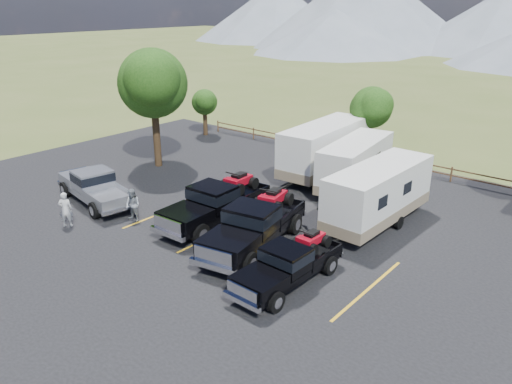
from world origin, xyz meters
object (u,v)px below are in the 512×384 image
Objects in this scene: rig_left at (217,202)px; trailer_right at (378,195)px; trailer_center at (355,164)px; person_a at (66,209)px; rig_center at (255,224)px; pickup_silver at (95,187)px; person_b at (133,205)px; rig_right at (289,263)px; tree_big_nw at (153,83)px; trailer_left at (325,149)px.

trailer_right reaches higher than rig_left.
person_a is (-8.35, -13.84, -0.63)m from trailer_center.
trailer_center is at bearing 80.68° from rig_center.
person_b is at bearing 97.28° from pickup_silver.
person_a is at bearing -128.52° from trailer_center.
person_a is (-11.69, -2.70, 0.01)m from rig_right.
trailer_right reaches higher than rig_right.
trailer_right is 4.92× the size of person_a.
tree_big_nw is at bearing -167.61° from trailer_center.
rig_center is 9.60m from person_a.
tree_big_nw reaches higher than person_a.
pickup_silver is (-9.86, -11.16, -0.56)m from trailer_center.
trailer_left is 5.66× the size of person_b.
tree_big_nw reaches higher than trailer_center.
rig_center is 10.22m from pickup_silver.
pickup_silver is (-13.20, -0.02, 0.08)m from rig_right.
trailer_right reaches higher than pickup_silver.
trailer_left is (-6.14, 12.17, 0.85)m from rig_right.
person_b is at bearing -144.64° from rig_left.
tree_big_nw is 0.93× the size of trailer_center.
trailer_right is (15.95, 0.67, -3.95)m from tree_big_nw.
rig_left is 9.20m from trailer_center.
tree_big_nw is 1.15× the size of rig_left.
rig_right is at bearing -23.76° from rig_left.
rig_right is 0.58× the size of trailer_left.
trailer_center is at bearing 68.65° from rig_left.
pickup_silver is at bearing 178.51° from rig_center.
tree_big_nw is 14.42m from rig_center.
trailer_right reaches higher than trailer_center.
rig_left is 4.27m from person_b.
trailer_left reaches higher than trailer_right.
rig_left is 0.77× the size of trailer_right.
person_a is at bearing -165.64° from rig_right.
tree_big_nw reaches higher than person_b.
trailer_right is (6.21, -4.87, -0.13)m from trailer_left.
trailer_left is at bearing -155.38° from person_a.
tree_big_nw is at bearing -153.56° from trailer_left.
trailer_right is 1.37× the size of pickup_silver.
tree_big_nw is at bearing -148.38° from pickup_silver.
rig_left is 3.30m from rig_center.
rig_right is (15.87, -6.63, -4.67)m from tree_big_nw.
trailer_center is at bearing 148.23° from pickup_silver.
rig_right is at bearing -6.42° from person_b.
rig_left is 0.80× the size of trailer_center.
trailer_left is (0.17, 9.72, 0.65)m from rig_left.
rig_left is 0.95× the size of rig_center.
rig_center is 11.00m from trailer_left.
trailer_right is (3.42, -3.84, 0.07)m from trailer_center.
person_b is (-9.75, -7.47, -0.76)m from trailer_right.
rig_right reaches higher than person_b.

